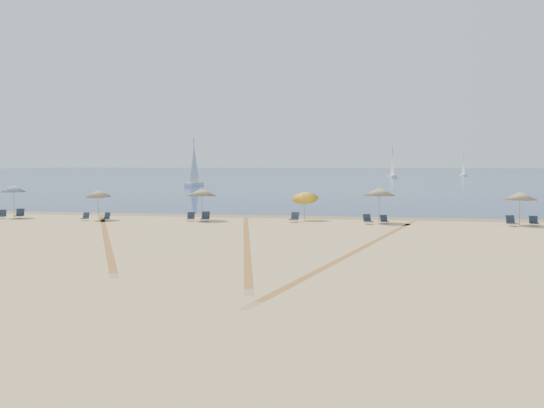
{
  "coord_description": "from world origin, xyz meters",
  "views": [
    {
      "loc": [
        7.23,
        -22.12,
        4.38
      ],
      "look_at": [
        0.0,
        20.0,
        1.3
      ],
      "focal_mm": 38.42,
      "sensor_mm": 36.0,
      "label": 1
    }
  ],
  "objects": [
    {
      "name": "ground",
      "position": [
        0.0,
        0.0,
        0.0
      ],
      "size": [
        160.0,
        160.0,
        0.0
      ],
      "primitive_type": "plane",
      "color": "tan",
      "rests_on": "ground"
    },
    {
      "name": "ocean",
      "position": [
        0.0,
        225.0,
        0.01
      ],
      "size": [
        500.0,
        500.0,
        0.0
      ],
      "primitive_type": "plane",
      "color": "#0C2151",
      "rests_on": "ground"
    },
    {
      "name": "wet_sand",
      "position": [
        0.0,
        24.0,
        0.0
      ],
      "size": [
        500.0,
        500.0,
        0.0
      ],
      "primitive_type": "plane",
      "color": "olive",
      "rests_on": "ground"
    },
    {
      "name": "umbrella_0",
      "position": [
        -20.59,
        19.49,
        2.31
      ],
      "size": [
        1.9,
        1.9,
        2.65
      ],
      "color": "gray",
      "rests_on": "ground"
    },
    {
      "name": "umbrella_1",
      "position": [
        -13.23,
        19.07,
        2.03
      ],
      "size": [
        1.89,
        1.92,
        2.37
      ],
      "color": "gray",
      "rests_on": "ground"
    },
    {
      "name": "umbrella_2",
      "position": [
        -5.36,
        19.95,
        2.12
      ],
      "size": [
        2.33,
        2.35,
        2.46
      ],
      "color": "gray",
      "rests_on": "ground"
    },
    {
      "name": "umbrella_3",
      "position": [
        2.27,
        21.38,
        1.91
      ],
      "size": [
        2.01,
        2.07,
        2.55
      ],
      "color": "gray",
      "rests_on": "ground"
    },
    {
      "name": "umbrella_4",
      "position": [
        7.78,
        20.3,
        2.27
      ],
      "size": [
        2.29,
        2.29,
        2.61
      ],
      "color": "gray",
      "rests_on": "ground"
    },
    {
      "name": "umbrella_5",
      "position": [
        17.38,
        20.39,
        2.05
      ],
      "size": [
        2.28,
        2.28,
        2.4
      ],
      "color": "gray",
      "rests_on": "ground"
    },
    {
      "name": "chair_0",
      "position": [
        -21.07,
        18.64,
        0.31
      ],
      "size": [
        0.73,
        0.8,
        0.7
      ],
      "rotation": [
        0.0,
        0.0,
        0.26
      ],
      "color": "#1C222D",
      "rests_on": "ground"
    },
    {
      "name": "chair_1",
      "position": [
        -19.95,
        19.25,
        0.33
      ],
      "size": [
        0.79,
        0.86,
        0.74
      ],
      "rotation": [
        0.0,
        0.0,
        0.28
      ],
      "color": "#1C222D",
      "rests_on": "ground"
    },
    {
      "name": "chair_2",
      "position": [
        -13.93,
        18.28,
        0.27
      ],
      "size": [
        0.57,
        0.65,
        0.61
      ],
      "rotation": [
        0.0,
        0.0,
        -0.1
      ],
      "color": "#1C222D",
      "rests_on": "ground"
    },
    {
      "name": "chair_3",
      "position": [
        -12.24,
        18.22,
        0.28
      ],
      "size": [
        0.72,
        0.77,
        0.65
      ],
      "rotation": [
        0.0,
        0.0,
        -0.35
      ],
      "color": "#1C222D",
      "rests_on": "ground"
    },
    {
      "name": "chair_4",
      "position": [
        -6.03,
        19.3,
        0.29
      ],
      "size": [
        0.63,
        0.71,
        0.66
      ],
      "rotation": [
        0.0,
        0.0,
        0.13
      ],
      "color": "#1C222D",
      "rests_on": "ground"
    },
    {
      "name": "chair_5",
      "position": [
        -4.91,
        19.37,
        0.32
      ],
      "size": [
        0.62,
        0.72,
        0.72
      ],
      "rotation": [
        0.0,
        0.0,
        0.04
      ],
      "color": "#1C222D",
      "rests_on": "ground"
    },
    {
      "name": "chair_6",
      "position": [
        1.68,
        19.95,
        0.32
      ],
      "size": [
        0.73,
        0.81,
        0.72
      ],
      "rotation": [
        0.0,
        0.0,
        -0.22
      ],
      "color": "#1C222D",
      "rests_on": "ground"
    },
    {
      "name": "chair_7",
      "position": [
        6.99,
        19.49,
        0.31
      ],
      "size": [
        0.8,
        0.85,
        0.7
      ],
      "rotation": [
        0.0,
        0.0,
        0.43
      ],
      "color": "#1C222D",
      "rests_on": "ground"
    },
    {
      "name": "chair_8",
      "position": [
        8.14,
        19.89,
        0.27
      ],
      "size": [
        0.66,
        0.72,
        0.62
      ],
      "rotation": [
        0.0,
        0.0,
        0.3
      ],
      "color": "#1C222D",
      "rests_on": "ground"
    },
    {
      "name": "chair_9",
      "position": [
        16.69,
        19.67,
        0.33
      ],
      "size": [
        0.79,
        0.86,
        0.74
      ],
      "rotation": [
        0.0,
        0.0,
        0.28
      ],
      "color": "#1C222D",
      "rests_on": "ground"
    },
    {
      "name": "chair_10",
      "position": [
        18.28,
        20.2,
        0.3
      ],
      "size": [
        0.59,
        0.68,
        0.68
      ],
      "rotation": [
        0.0,
        0.0,
        -0.04
      ],
      "color": "#1C222D",
      "rests_on": "ground"
    },
    {
      "name": "sailboat_0",
      "position": [
        13.07,
        149.7,
        2.74
      ],
      "size": [
        2.65,
        6.25,
        9.05
      ],
      "rotation": [
        0.0,
        0.0,
        0.19
      ],
      "color": "white",
      "rests_on": "ocean"
    },
    {
      "name": "sailboat_1",
      "position": [
        -25.01,
        81.02,
        2.63
      ],
      "size": [
        2.03,
        5.95,
        8.69
      ],
      "rotation": [
        0.0,
        0.0,
        -0.1
      ],
      "color": "white",
      "rests_on": "ocean"
    },
    {
      "name": "sailboat_2",
      "position": [
        36.26,
        172.89,
        2.12
      ],
      "size": [
        1.74,
        4.81,
        7.0
      ],
      "rotation": [
        0.0,
        0.0,
        0.12
      ],
      "color": "white",
      "rests_on": "ocean"
    },
    {
      "name": "tire_tracks",
      "position": [
        -0.57,
        10.03,
        0.0
      ],
      "size": [
        52.08,
        39.36,
        0.0
      ],
      "color": "tan",
      "rests_on": "ground"
    }
  ]
}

